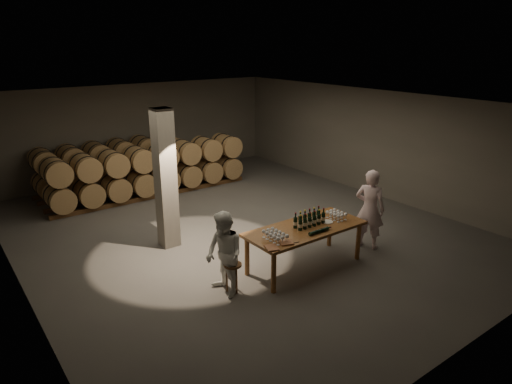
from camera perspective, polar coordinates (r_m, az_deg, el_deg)
room at (r=10.43m, az=-11.25°, el=1.54°), size 12.00×12.00×12.00m
tasting_table at (r=9.54m, az=6.17°, el=-4.98°), size 2.60×1.10×0.90m
barrel_stack_back at (r=15.29m, az=-17.77°, el=3.37°), size 4.70×0.95×1.57m
barrel_stack_front at (r=14.29m, az=-12.94°, el=2.78°), size 6.26×0.95×1.57m
bottle_cluster at (r=9.55m, az=6.71°, el=-3.50°), size 0.73×0.23×0.34m
lying_bottles at (r=9.25m, az=7.89°, el=-4.86°), size 0.60×0.08×0.08m
glass_cluster_left at (r=8.84m, az=2.42°, el=-5.27°), size 0.30×0.52×0.17m
glass_cluster_right at (r=10.00m, az=10.03°, el=-2.66°), size 0.30×0.41×0.16m
plate at (r=9.82m, az=8.89°, el=-3.69°), size 0.25×0.25×0.01m
notebook_near at (r=8.73m, az=3.80°, el=-6.36°), size 0.30×0.27×0.03m
notebook_corner at (r=8.53m, az=1.99°, el=-6.96°), size 0.30×0.34×0.02m
pen at (r=8.78m, az=5.00°, el=-6.30°), size 0.13×0.05×0.01m
stool at (r=8.74m, az=-2.93°, el=-9.57°), size 0.35×0.35×0.58m
person_man at (r=10.67m, az=14.03°, el=-2.08°), size 0.68×0.80×1.86m
person_woman at (r=8.50m, az=-3.99°, el=-7.79°), size 0.62×0.80×1.64m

